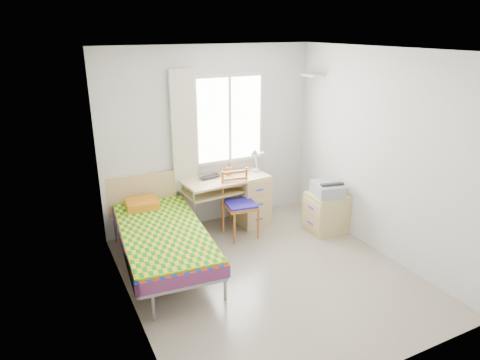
{
  "coord_description": "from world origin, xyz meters",
  "views": [
    {
      "loc": [
        -2.3,
        -3.84,
        2.82
      ],
      "look_at": [
        -0.11,
        0.55,
        1.06
      ],
      "focal_mm": 32.0,
      "sensor_mm": 36.0,
      "label": 1
    }
  ],
  "objects_px": {
    "bed": "(161,233)",
    "printer": "(327,189)",
    "desk": "(246,197)",
    "chair": "(239,200)",
    "cabinet": "(326,213)"
  },
  "relations": [
    {
      "from": "bed",
      "to": "printer",
      "type": "relative_size",
      "value": 4.35
    },
    {
      "from": "desk",
      "to": "printer",
      "type": "height_order",
      "value": "desk"
    },
    {
      "from": "bed",
      "to": "chair",
      "type": "relative_size",
      "value": 2.28
    },
    {
      "from": "chair",
      "to": "cabinet",
      "type": "height_order",
      "value": "chair"
    },
    {
      "from": "bed",
      "to": "chair",
      "type": "xyz_separation_m",
      "value": [
        1.23,
        0.32,
        0.09
      ]
    },
    {
      "from": "desk",
      "to": "printer",
      "type": "relative_size",
      "value": 2.55
    },
    {
      "from": "desk",
      "to": "printer",
      "type": "bearing_deg",
      "value": -45.6
    },
    {
      "from": "bed",
      "to": "desk",
      "type": "bearing_deg",
      "value": 27.9
    },
    {
      "from": "cabinet",
      "to": "desk",
      "type": "bearing_deg",
      "value": 141.03
    },
    {
      "from": "chair",
      "to": "printer",
      "type": "height_order",
      "value": "chair"
    },
    {
      "from": "bed",
      "to": "cabinet",
      "type": "distance_m",
      "value": 2.42
    },
    {
      "from": "desk",
      "to": "cabinet",
      "type": "height_order",
      "value": "desk"
    },
    {
      "from": "desk",
      "to": "printer",
      "type": "xyz_separation_m",
      "value": [
        0.89,
        -0.78,
        0.24
      ]
    },
    {
      "from": "chair",
      "to": "cabinet",
      "type": "bearing_deg",
      "value": -13.11
    },
    {
      "from": "chair",
      "to": "printer",
      "type": "relative_size",
      "value": 1.91
    }
  ]
}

